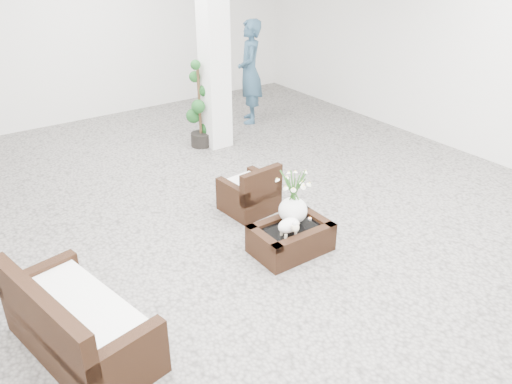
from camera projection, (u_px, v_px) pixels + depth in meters
ground at (251, 233)px, 6.49m from camera, size 11.00×11.00×0.00m
column at (214, 44)px, 8.34m from camera, size 0.40×0.40×3.50m
coffee_table at (291, 239)px, 6.06m from camera, size 0.90×0.60×0.31m
sheep_figurine at (289, 227)px, 5.81m from camera, size 0.28×0.23×0.21m
planter_narcissus at (294, 192)px, 5.93m from camera, size 0.44×0.44×0.80m
tealight at (310, 219)px, 6.15m from camera, size 0.04×0.04×0.03m
armchair at (249, 187)px, 6.86m from camera, size 0.70×0.67×0.69m
loveseat at (79, 313)px, 4.51m from camera, size 1.04×1.67×0.83m
topiary at (199, 105)px, 8.75m from camera, size 0.40×0.40×1.49m
shopper at (250, 72)px, 9.80m from camera, size 0.77×0.85×1.95m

